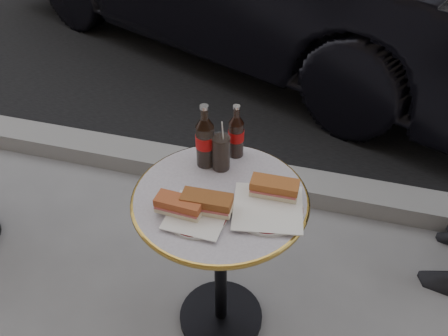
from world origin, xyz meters
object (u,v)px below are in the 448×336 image
(bistro_table, at_px, (221,264))
(cola_bottle_right, at_px, (236,131))
(plate_right, at_px, (268,209))
(cola_bottle_left, at_px, (205,136))
(cola_glass, at_px, (221,152))
(plate_left, at_px, (197,216))

(bistro_table, xyz_separation_m, cola_bottle_right, (-0.01, 0.24, 0.48))
(plate_right, relative_size, cola_bottle_right, 1.11)
(cola_bottle_left, xyz_separation_m, cola_glass, (0.06, -0.01, -0.06))
(plate_left, relative_size, cola_bottle_right, 0.93)
(bistro_table, distance_m, cola_bottle_right, 0.53)
(plate_right, height_order, cola_bottle_right, cola_bottle_right)
(plate_right, xyz_separation_m, cola_bottle_left, (-0.27, 0.18, 0.12))
(plate_right, bearing_deg, bistro_table, 171.37)
(plate_right, bearing_deg, plate_left, -156.88)
(cola_bottle_left, distance_m, cola_glass, 0.08)
(plate_right, bearing_deg, cola_bottle_right, 123.84)
(bistro_table, relative_size, cola_bottle_left, 2.86)
(plate_right, xyz_separation_m, cola_bottle_right, (-0.18, 0.27, 0.10))
(plate_left, height_order, plate_right, plate_right)
(plate_right, bearing_deg, cola_glass, 140.05)
(plate_left, bearing_deg, cola_glass, 89.13)
(cola_glass, bearing_deg, cola_bottle_right, 70.21)
(cola_bottle_right, bearing_deg, bistro_table, -88.27)
(cola_bottle_left, relative_size, cola_glass, 1.83)
(plate_left, xyz_separation_m, cola_bottle_left, (-0.06, 0.28, 0.12))
(plate_left, height_order, cola_bottle_left, cola_bottle_left)
(plate_right, distance_m, cola_bottle_right, 0.34)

